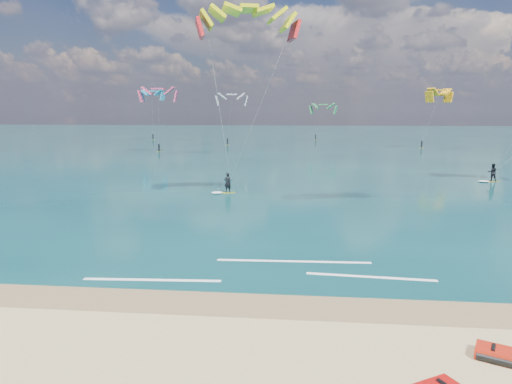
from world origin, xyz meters
TOP-DOWN VIEW (x-y plane):
  - ground at (0.00, 40.00)m, footprint 320.00×320.00m
  - wet_sand_strip at (0.00, 3.00)m, footprint 320.00×2.40m
  - sea at (0.00, 104.00)m, footprint 320.00×200.00m
  - kitesurfer_main at (-2.63, 22.97)m, footprint 9.00×8.65m
  - shoreline_foam at (1.28, 6.59)m, footprint 15.49×3.64m
  - distant_kites at (-6.98, 80.07)m, footprint 65.98×37.11m

SIDE VIEW (x-z plane):
  - ground at x=0.00m, z-range 0.00..0.00m
  - wet_sand_strip at x=0.00m, z-range 0.00..0.01m
  - sea at x=0.00m, z-range 0.00..0.04m
  - shoreline_foam at x=1.28m, z-range 0.04..0.05m
  - distant_kites at x=-6.98m, z-range -0.57..11.13m
  - kitesurfer_main at x=-2.63m, z-range 0.28..16.12m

